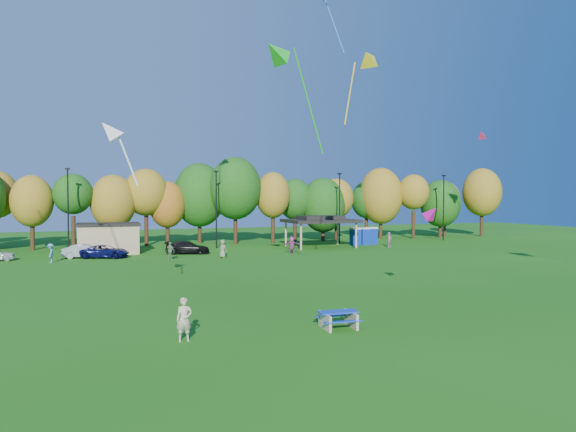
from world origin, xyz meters
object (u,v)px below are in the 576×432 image
object	(u,v)px
car_b	(85,251)
picnic_table	(338,318)
porta_potties	(364,236)
car_d	(188,248)
kite_flyer	(184,319)
car_c	(105,252)

from	to	relation	value
car_b	picnic_table	bearing A→B (deg)	-153.46
porta_potties	car_d	bearing A→B (deg)	-172.40
car_b	car_d	size ratio (longest dim) A/B	0.91
porta_potties	kite_flyer	size ratio (longest dim) A/B	2.08
car_c	porta_potties	bearing A→B (deg)	-64.23
car_b	car_d	bearing A→B (deg)	-80.86
picnic_table	car_d	xyz separation A→B (m)	(-1.38, 33.41, 0.22)
picnic_table	car_b	world-z (taller)	car_b
porta_potties	car_d	xyz separation A→B (m)	(-22.63, -3.02, -0.43)
porta_potties	kite_flyer	world-z (taller)	porta_potties
car_c	kite_flyer	bearing A→B (deg)	-156.70
car_b	car_c	bearing A→B (deg)	-101.59
porta_potties	car_c	size ratio (longest dim) A/B	0.82
car_d	car_b	bearing A→B (deg)	106.67
porta_potties	kite_flyer	distance (m)	45.82
picnic_table	car_c	size ratio (longest dim) A/B	0.41
picnic_table	car_d	distance (m)	33.44
porta_potties	car_b	world-z (taller)	porta_potties
car_c	car_d	distance (m)	8.26
kite_flyer	car_b	xyz separation A→B (m)	(-4.56, 32.86, -0.22)
picnic_table	car_b	bearing A→B (deg)	113.09
picnic_table	car_d	world-z (taller)	car_d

